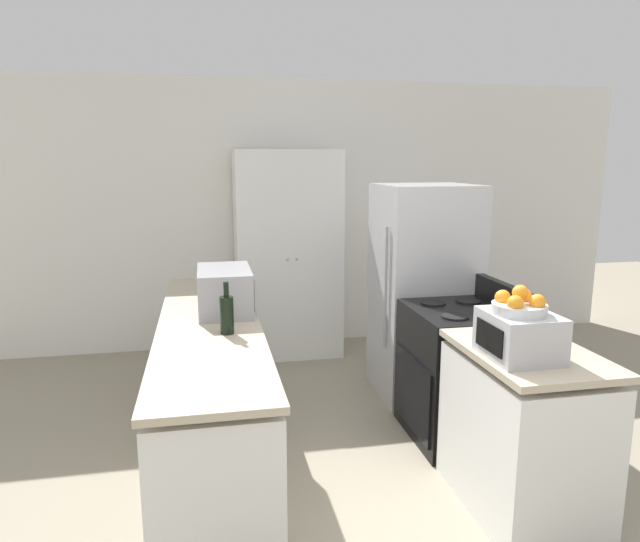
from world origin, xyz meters
TOP-DOWN VIEW (x-y plane):
  - wall_back at (0.00, 3.63)m, footprint 7.00×0.06m
  - counter_left at (-0.80, 1.41)m, footprint 0.60×2.63m
  - counter_right at (0.80, 0.54)m, footprint 0.60×0.88m
  - pantry_cabinet at (-0.05, 3.29)m, footprint 0.97×0.60m
  - stove at (0.82, 1.36)m, footprint 0.66×0.73m
  - refrigerator at (0.86, 2.11)m, footprint 0.74×0.70m
  - microwave at (-0.69, 1.61)m, footprint 0.34×0.54m
  - wine_bottle at (-0.70, 1.13)m, footprint 0.08×0.08m
  - toaster_oven at (0.69, 0.45)m, footprint 0.32×0.36m
  - fruit_bowl at (0.67, 0.44)m, footprint 0.26×0.26m

SIDE VIEW (x-z plane):
  - counter_right at x=0.80m, z-range -0.01..0.87m
  - counter_left at x=-0.80m, z-range -0.01..0.87m
  - stove at x=0.82m, z-range -0.07..0.97m
  - refrigerator at x=0.86m, z-range 0.00..1.66m
  - pantry_cabinet at x=-0.05m, z-range 0.00..1.93m
  - toaster_oven at x=0.69m, z-range 0.88..1.11m
  - wine_bottle at x=-0.70m, z-range 0.85..1.14m
  - microwave at x=-0.69m, z-range 0.88..1.16m
  - fruit_bowl at x=0.67m, z-range 1.08..1.22m
  - wall_back at x=0.00m, z-range 0.00..2.60m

